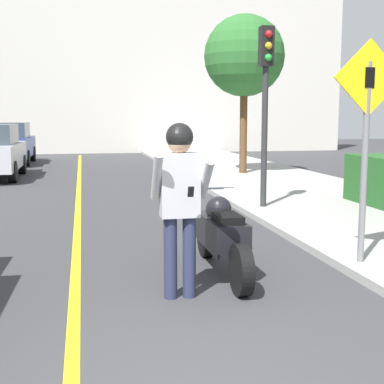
# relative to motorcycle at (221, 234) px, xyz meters

# --- Properties ---
(road_center_line) EXTENTS (0.12, 36.00, 0.01)m
(road_center_line) POSITION_rel_motorcycle_xyz_m (-1.74, 3.11, -0.48)
(road_center_line) COLOR yellow
(road_center_line) RESTS_ON ground
(building_backdrop) EXTENTS (28.00, 1.20, 8.52)m
(building_backdrop) POSITION_rel_motorcycle_xyz_m (-1.14, 23.11, 3.77)
(building_backdrop) COLOR beige
(building_backdrop) RESTS_ON ground
(motorcycle) EXTENTS (0.62, 2.21, 1.27)m
(motorcycle) POSITION_rel_motorcycle_xyz_m (0.00, 0.00, 0.00)
(motorcycle) COLOR black
(motorcycle) RESTS_ON ground
(person_biker) EXTENTS (0.59, 0.49, 1.83)m
(person_biker) POSITION_rel_motorcycle_xyz_m (-0.65, -0.77, 0.65)
(person_biker) COLOR #282D4C
(person_biker) RESTS_ON ground
(crossing_sign) EXTENTS (0.91, 0.08, 2.70)m
(crossing_sign) POSITION_rel_motorcycle_xyz_m (1.74, -0.21, 1.25)
(crossing_sign) COLOR slate
(crossing_sign) RESTS_ON sidewalk_curb
(traffic_light) EXTENTS (0.26, 0.30, 3.52)m
(traffic_light) POSITION_rel_motorcycle_xyz_m (1.93, 4.00, 2.08)
(traffic_light) COLOR #2D2D30
(traffic_light) RESTS_ON sidewalk_curb
(street_tree) EXTENTS (2.55, 2.55, 4.98)m
(street_tree) POSITION_rel_motorcycle_xyz_m (3.46, 10.44, 3.30)
(street_tree) COLOR brown
(street_tree) RESTS_ON sidewalk_curb
(parked_car_blue) EXTENTS (1.88, 4.20, 1.68)m
(parked_car_blue) POSITION_rel_motorcycle_xyz_m (-4.57, 16.65, 0.37)
(parked_car_blue) COLOR black
(parked_car_blue) RESTS_ON ground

